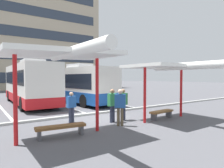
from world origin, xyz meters
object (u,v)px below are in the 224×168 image
at_px(bench_1, 162,113).
at_px(bench_0, 61,128).
at_px(waiting_shelter_1, 169,68).
at_px(waiting_passenger_3, 120,104).
at_px(coach_bus_1, 72,85).
at_px(waiting_shelter_0, 63,56).
at_px(waiting_passenger_0, 123,102).
at_px(coach_bus_0, 29,84).
at_px(waiting_passenger_2, 71,105).
at_px(waiting_passenger_1, 112,103).

bearing_deg(bench_1, bench_0, -179.41).
bearing_deg(waiting_shelter_1, waiting_passenger_3, 170.34).
distance_m(bench_0, bench_1, 5.77).
bearing_deg(coach_bus_1, bench_0, -115.61).
relative_size(waiting_shelter_0, waiting_passenger_0, 2.89).
relative_size(coach_bus_0, waiting_passenger_2, 6.60).
bearing_deg(waiting_passenger_1, coach_bus_0, 101.23).
bearing_deg(waiting_passenger_0, waiting_passenger_1, -175.13).
height_order(waiting_shelter_0, waiting_passenger_3, waiting_shelter_0).
height_order(coach_bus_1, waiting_passenger_3, coach_bus_1).
bearing_deg(waiting_passenger_2, coach_bus_1, 66.30).
xyz_separation_m(coach_bus_1, waiting_passenger_0, (-1.09, -9.20, -0.61)).
xyz_separation_m(coach_bus_0, waiting_passenger_3, (1.78, -10.39, -0.71)).
bearing_deg(bench_1, waiting_shelter_0, -176.30).
distance_m(coach_bus_0, waiting_passenger_0, 9.89).
bearing_deg(bench_0, waiting_shelter_0, -90.00).
distance_m(bench_0, waiting_shelter_1, 6.29).
relative_size(coach_bus_1, waiting_passenger_3, 6.61).
height_order(bench_1, waiting_passenger_3, waiting_passenger_3).
bearing_deg(coach_bus_1, waiting_passenger_3, -100.98).
bearing_deg(coach_bus_0, waiting_shelter_0, -96.04).
xyz_separation_m(coach_bus_1, waiting_passenger_1, (-1.84, -9.26, -0.59)).
height_order(coach_bus_1, waiting_shelter_1, coach_bus_1).
xyz_separation_m(bench_1, waiting_passenger_2, (-4.47, 1.96, 0.55)).
height_order(coach_bus_1, bench_1, coach_bus_1).
distance_m(coach_bus_0, waiting_passenger_3, 10.56).
distance_m(coach_bus_1, waiting_passenger_3, 10.29).
bearing_deg(coach_bus_0, waiting_passenger_1, -78.77).
bearing_deg(bench_0, bench_1, 0.59).
xyz_separation_m(bench_0, bench_1, (5.77, 0.06, -0.01)).
bearing_deg(waiting_passenger_0, waiting_shelter_1, -34.55).
height_order(coach_bus_0, waiting_shelter_1, coach_bus_0).
xyz_separation_m(coach_bus_0, waiting_shelter_0, (-1.14, -10.80, 1.37)).
height_order(waiting_shelter_1, bench_1, waiting_shelter_1).
bearing_deg(waiting_passenger_2, coach_bus_0, 91.06).
relative_size(bench_0, waiting_passenger_1, 1.14).
height_order(bench_0, waiting_passenger_1, waiting_passenger_1).
bearing_deg(waiting_shelter_1, waiting_shelter_0, 179.20).
bearing_deg(waiting_passenger_1, coach_bus_1, 78.79).
height_order(waiting_shelter_0, waiting_passenger_0, waiting_shelter_0).
distance_m(bench_0, waiting_passenger_2, 2.47).
relative_size(waiting_shelter_1, waiting_passenger_2, 3.06).
xyz_separation_m(coach_bus_0, waiting_passenger_1, (1.90, -9.57, -0.74)).
bearing_deg(coach_bus_0, waiting_passenger_2, -88.94).
bearing_deg(waiting_shelter_0, waiting_passenger_0, 18.81).
height_order(bench_0, bench_1, same).
relative_size(coach_bus_1, waiting_passenger_2, 7.38).
distance_m(coach_bus_0, bench_1, 11.49).
distance_m(waiting_shelter_1, waiting_passenger_2, 5.43).
bearing_deg(waiting_shelter_1, waiting_passenger_1, 154.44).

